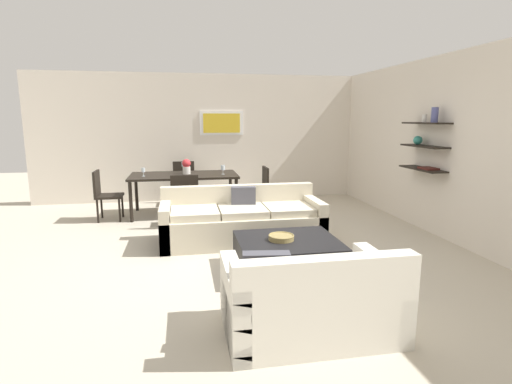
# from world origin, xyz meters

# --- Properties ---
(ground_plane) EXTENTS (18.00, 18.00, 0.00)m
(ground_plane) POSITION_xyz_m (0.00, 0.00, 0.00)
(ground_plane) COLOR #BCB29E
(back_wall_unit) EXTENTS (8.40, 0.09, 2.70)m
(back_wall_unit) POSITION_xyz_m (0.30, 3.53, 1.35)
(back_wall_unit) COLOR silver
(back_wall_unit) RESTS_ON ground
(right_wall_shelf_unit) EXTENTS (0.34, 8.20, 2.70)m
(right_wall_shelf_unit) POSITION_xyz_m (3.03, 0.59, 1.35)
(right_wall_shelf_unit) COLOR silver
(right_wall_shelf_unit) RESTS_ON ground
(sofa_beige) EXTENTS (2.30, 0.90, 0.78)m
(sofa_beige) POSITION_xyz_m (0.02, 0.34, 0.29)
(sofa_beige) COLOR beige
(sofa_beige) RESTS_ON ground
(loveseat_white) EXTENTS (1.42, 0.90, 0.78)m
(loveseat_white) POSITION_xyz_m (0.21, -2.28, 0.29)
(loveseat_white) COLOR silver
(loveseat_white) RESTS_ON ground
(coffee_table) EXTENTS (1.17, 1.01, 0.38)m
(coffee_table) POSITION_xyz_m (0.38, -0.90, 0.19)
(coffee_table) COLOR black
(coffee_table) RESTS_ON ground
(decorative_bowl) EXTENTS (0.30, 0.30, 0.06)m
(decorative_bowl) POSITION_xyz_m (0.30, -0.90, 0.41)
(decorative_bowl) COLOR #99844C
(decorative_bowl) RESTS_ON coffee_table
(dining_table) EXTENTS (1.95, 1.02, 0.75)m
(dining_table) POSITION_xyz_m (-0.78, 2.21, 0.69)
(dining_table) COLOR black
(dining_table) RESTS_ON ground
(dining_chair_head) EXTENTS (0.44, 0.44, 0.88)m
(dining_chair_head) POSITION_xyz_m (-0.78, 3.12, 0.50)
(dining_chair_head) COLOR black
(dining_chair_head) RESTS_ON ground
(dining_chair_left_near) EXTENTS (0.44, 0.44, 0.88)m
(dining_chair_left_near) POSITION_xyz_m (-2.16, 1.98, 0.50)
(dining_chair_left_near) COLOR black
(dining_chair_left_near) RESTS_ON ground
(dining_chair_foot) EXTENTS (0.44, 0.44, 0.88)m
(dining_chair_foot) POSITION_xyz_m (-0.78, 1.29, 0.50)
(dining_chair_foot) COLOR black
(dining_chair_foot) RESTS_ON ground
(dining_chair_right_near) EXTENTS (0.44, 0.44, 0.88)m
(dining_chair_right_near) POSITION_xyz_m (0.60, 1.98, 0.50)
(dining_chair_right_near) COLOR black
(dining_chair_right_near) RESTS_ON ground
(wine_glass_head) EXTENTS (0.07, 0.07, 0.18)m
(wine_glass_head) POSITION_xyz_m (-0.78, 2.65, 0.88)
(wine_glass_head) COLOR silver
(wine_glass_head) RESTS_ON dining_table
(wine_glass_right_near) EXTENTS (0.08, 0.08, 0.17)m
(wine_glass_right_near) POSITION_xyz_m (-0.07, 2.08, 0.87)
(wine_glass_right_near) COLOR silver
(wine_glass_right_near) RESTS_ON dining_table
(wine_glass_left_near) EXTENTS (0.06, 0.06, 0.15)m
(wine_glass_left_near) POSITION_xyz_m (-1.49, 2.08, 0.86)
(wine_glass_left_near) COLOR silver
(wine_glass_left_near) RESTS_ON dining_table
(centerpiece_vase) EXTENTS (0.16, 0.16, 0.28)m
(centerpiece_vase) POSITION_xyz_m (-0.73, 2.25, 0.90)
(centerpiece_vase) COLOR silver
(centerpiece_vase) RESTS_ON dining_table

